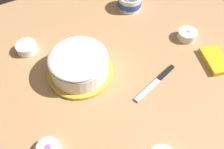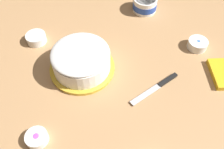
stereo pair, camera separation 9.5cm
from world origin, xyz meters
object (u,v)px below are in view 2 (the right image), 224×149
spreading_knife (159,86)px  candy_box_upper (222,74)px  frosted_cake (81,60)px  frosting_tub (145,4)px  sprinkle_bowl_rainbow (37,138)px  sprinkle_bowl_yellow (36,38)px  sprinkle_bowl_blue (198,44)px

spreading_knife → candy_box_upper: size_ratio=1.55×
frosted_cake → frosting_tub: frosted_cake is taller
sprinkle_bowl_rainbow → frosting_tub: bearing=-50.7°
spreading_knife → sprinkle_bowl_yellow: size_ratio=2.58×
spreading_knife → sprinkle_bowl_blue: bearing=-62.0°
sprinkle_bowl_blue → frosting_tub: bearing=19.1°
frosting_tub → sprinkle_bowl_yellow: frosting_tub is taller
sprinkle_bowl_blue → candy_box_upper: 0.17m
frosted_cake → spreading_knife: 0.33m
sprinkle_bowl_rainbow → candy_box_upper: 0.76m
sprinkle_bowl_yellow → candy_box_upper: bearing=-123.8°
sprinkle_bowl_yellow → sprinkle_bowl_blue: bearing=-112.8°
spreading_knife → sprinkle_bowl_yellow: sprinkle_bowl_yellow is taller
spreading_knife → candy_box_upper: bearing=-97.8°
frosting_tub → candy_box_upper: (-0.50, -0.12, -0.03)m
spreading_knife → frosted_cake: bearing=53.8°
frosting_tub → frosted_cake: bearing=123.5°
sprinkle_bowl_rainbow → sprinkle_bowl_blue: 0.77m
frosting_tub → sprinkle_bowl_rainbow: (-0.52, 0.63, -0.02)m
sprinkle_bowl_rainbow → sprinkle_bowl_yellow: sprinkle_bowl_yellow is taller
sprinkle_bowl_rainbow → sprinkle_bowl_yellow: size_ratio=0.85×
frosted_cake → sprinkle_bowl_blue: size_ratio=3.12×
frosting_tub → candy_box_upper: 0.51m
frosting_tub → sprinkle_bowl_rainbow: frosting_tub is taller
frosted_cake → sprinkle_bowl_blue: bearing=-95.9°
frosted_cake → sprinkle_bowl_rainbow: bearing=137.6°
frosted_cake → candy_box_upper: size_ratio=1.81×
sprinkle_bowl_blue → sprinkle_bowl_yellow: same height
candy_box_upper → sprinkle_bowl_yellow: bearing=73.4°
sprinkle_bowl_blue → candy_box_upper: (-0.17, -0.01, -0.01)m
sprinkle_bowl_yellow → sprinkle_bowl_rainbow: bearing=171.2°
sprinkle_bowl_rainbow → candy_box_upper: (0.02, -0.76, -0.01)m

